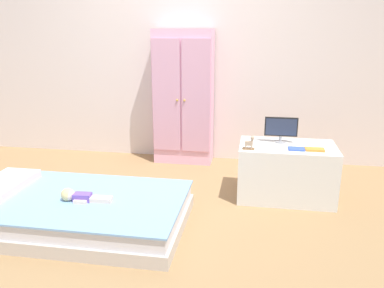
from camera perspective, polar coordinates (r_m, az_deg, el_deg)
ground_plane at (r=3.31m, az=-6.87°, el=-10.30°), size 10.00×10.00×0.02m
back_wall at (r=4.48m, az=-1.69°, el=14.94°), size 6.40×0.05×2.70m
bed at (r=3.20m, az=-16.65°, el=-9.40°), size 1.70×0.99×0.23m
doll at (r=3.08m, az=-16.59°, el=-7.35°), size 0.39×0.14×0.10m
wardrobe at (r=4.35m, az=-1.26°, el=6.84°), size 0.65×0.32×1.48m
tv_stand at (r=3.60m, az=13.66°, el=-3.96°), size 0.84×0.51×0.49m
tv_monitor at (r=3.56m, az=12.97°, el=2.32°), size 0.29×0.10×0.23m
rocking_horse_toy at (r=3.32m, az=8.50°, el=0.15°), size 0.10×0.04×0.12m
book_blue at (r=3.41m, az=15.12°, el=-0.70°), size 0.14×0.10×0.01m
book_orange at (r=3.43m, az=17.59°, el=-0.77°), size 0.16×0.09×0.02m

